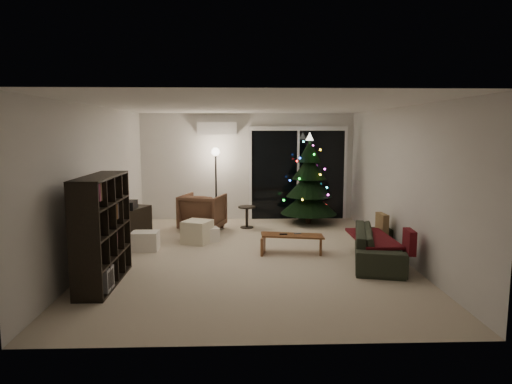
{
  "coord_description": "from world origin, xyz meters",
  "views": [
    {
      "loc": [
        -0.18,
        -7.51,
        2.12
      ],
      "look_at": [
        0.1,
        0.3,
        1.05
      ],
      "focal_mm": 32.0,
      "sensor_mm": 36.0,
      "label": 1
    }
  ],
  "objects_px": {
    "armchair": "(203,212)",
    "coffee_table": "(292,244)",
    "media_cabinet": "(127,228)",
    "sofa": "(379,245)",
    "christmas_tree": "(309,179)",
    "bookshelf": "(89,230)"
  },
  "relations": [
    {
      "from": "armchair",
      "to": "coffee_table",
      "type": "height_order",
      "value": "armchair"
    },
    {
      "from": "media_cabinet",
      "to": "armchair",
      "type": "bearing_deg",
      "value": 64.78
    },
    {
      "from": "sofa",
      "to": "coffee_table",
      "type": "relative_size",
      "value": 1.76
    },
    {
      "from": "armchair",
      "to": "christmas_tree",
      "type": "bearing_deg",
      "value": -149.02
    },
    {
      "from": "christmas_tree",
      "to": "coffee_table",
      "type": "bearing_deg",
      "value": -104.72
    },
    {
      "from": "bookshelf",
      "to": "christmas_tree",
      "type": "bearing_deg",
      "value": 56.92
    },
    {
      "from": "sofa",
      "to": "armchair",
      "type": "bearing_deg",
      "value": 64.75
    },
    {
      "from": "sofa",
      "to": "christmas_tree",
      "type": "xyz_separation_m",
      "value": [
        -0.67,
        3.09,
        0.76
      ]
    },
    {
      "from": "bookshelf",
      "to": "media_cabinet",
      "type": "relative_size",
      "value": 1.37
    },
    {
      "from": "media_cabinet",
      "to": "bookshelf",
      "type": "bearing_deg",
      "value": -70.71
    },
    {
      "from": "armchair",
      "to": "sofa",
      "type": "height_order",
      "value": "armchair"
    },
    {
      "from": "bookshelf",
      "to": "coffee_table",
      "type": "height_order",
      "value": "bookshelf"
    },
    {
      "from": "armchair",
      "to": "christmas_tree",
      "type": "xyz_separation_m",
      "value": [
        2.35,
        0.62,
        0.64
      ]
    },
    {
      "from": "media_cabinet",
      "to": "sofa",
      "type": "height_order",
      "value": "media_cabinet"
    },
    {
      "from": "bookshelf",
      "to": "sofa",
      "type": "relative_size",
      "value": 0.81
    },
    {
      "from": "bookshelf",
      "to": "christmas_tree",
      "type": "distance_m",
      "value": 5.39
    },
    {
      "from": "sofa",
      "to": "christmas_tree",
      "type": "distance_m",
      "value": 3.25
    },
    {
      "from": "armchair",
      "to": "coffee_table",
      "type": "xyz_separation_m",
      "value": [
        1.69,
        -1.91,
        -0.22
      ]
    },
    {
      "from": "media_cabinet",
      "to": "christmas_tree",
      "type": "relative_size",
      "value": 0.54
    },
    {
      "from": "sofa",
      "to": "coffee_table",
      "type": "distance_m",
      "value": 1.45
    },
    {
      "from": "coffee_table",
      "to": "christmas_tree",
      "type": "relative_size",
      "value": 0.51
    },
    {
      "from": "sofa",
      "to": "media_cabinet",
      "type": "bearing_deg",
      "value": 88.81
    }
  ]
}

